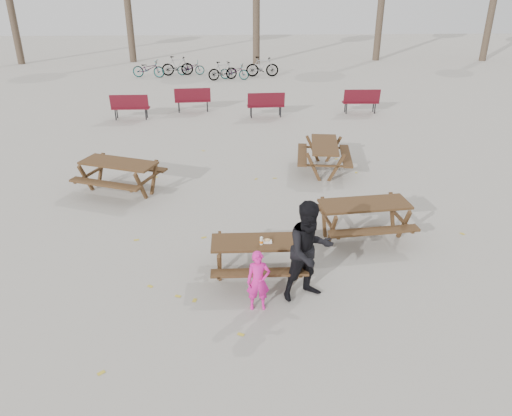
{
  "coord_description": "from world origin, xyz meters",
  "views": [
    {
      "loc": [
        -0.39,
        -8.32,
        5.48
      ],
      "look_at": [
        0.0,
        1.0,
        1.0
      ],
      "focal_mm": 35.0,
      "sensor_mm": 36.0,
      "label": 1
    }
  ],
  "objects_px": {
    "main_picnic_table": "(258,250)",
    "picnic_table_far": "(324,157)",
    "soda_bottle": "(261,241)",
    "food_tray": "(267,242)",
    "adult": "(309,251)",
    "picnic_table_north": "(120,177)",
    "child": "(258,281)",
    "picnic_table_east": "(363,220)"
  },
  "relations": [
    {
      "from": "main_picnic_table",
      "to": "soda_bottle",
      "type": "distance_m",
      "value": 0.3
    },
    {
      "from": "adult",
      "to": "soda_bottle",
      "type": "bearing_deg",
      "value": 123.13
    },
    {
      "from": "adult",
      "to": "picnic_table_east",
      "type": "relative_size",
      "value": 0.98
    },
    {
      "from": "food_tray",
      "to": "adult",
      "type": "xyz_separation_m",
      "value": [
        0.71,
        -0.66,
        0.16
      ]
    },
    {
      "from": "main_picnic_table",
      "to": "soda_bottle",
      "type": "height_order",
      "value": "soda_bottle"
    },
    {
      "from": "soda_bottle",
      "to": "picnic_table_north",
      "type": "xyz_separation_m",
      "value": [
        -3.58,
        4.37,
        -0.41
      ]
    },
    {
      "from": "soda_bottle",
      "to": "adult",
      "type": "distance_m",
      "value": 1.02
    },
    {
      "from": "picnic_table_far",
      "to": "child",
      "type": "bearing_deg",
      "value": 168.71
    },
    {
      "from": "child",
      "to": "adult",
      "type": "xyz_separation_m",
      "value": [
        0.93,
        0.33,
        0.39
      ]
    },
    {
      "from": "food_tray",
      "to": "picnic_table_east",
      "type": "relative_size",
      "value": 0.09
    },
    {
      "from": "main_picnic_table",
      "to": "picnic_table_east",
      "type": "distance_m",
      "value": 2.84
    },
    {
      "from": "main_picnic_table",
      "to": "picnic_table_far",
      "type": "relative_size",
      "value": 0.93
    },
    {
      "from": "main_picnic_table",
      "to": "adult",
      "type": "bearing_deg",
      "value": -39.18
    },
    {
      "from": "soda_bottle",
      "to": "picnic_table_east",
      "type": "xyz_separation_m",
      "value": [
        2.36,
        1.61,
        -0.43
      ]
    },
    {
      "from": "adult",
      "to": "picnic_table_north",
      "type": "xyz_separation_m",
      "value": [
        -4.4,
        4.96,
        -0.52
      ]
    },
    {
      "from": "picnic_table_east",
      "to": "picnic_table_north",
      "type": "distance_m",
      "value": 6.55
    },
    {
      "from": "soda_bottle",
      "to": "picnic_table_north",
      "type": "relative_size",
      "value": 0.08
    },
    {
      "from": "soda_bottle",
      "to": "picnic_table_far",
      "type": "relative_size",
      "value": 0.09
    },
    {
      "from": "picnic_table_far",
      "to": "adult",
      "type": "bearing_deg",
      "value": 175.55
    },
    {
      "from": "main_picnic_table",
      "to": "picnic_table_east",
      "type": "height_order",
      "value": "picnic_table_east"
    },
    {
      "from": "main_picnic_table",
      "to": "child",
      "type": "xyz_separation_m",
      "value": [
        -0.05,
        -1.05,
        -0.02
      ]
    },
    {
      "from": "food_tray",
      "to": "soda_bottle",
      "type": "height_order",
      "value": "soda_bottle"
    },
    {
      "from": "food_tray",
      "to": "picnic_table_north",
      "type": "relative_size",
      "value": 0.09
    },
    {
      "from": "food_tray",
      "to": "child",
      "type": "bearing_deg",
      "value": -102.12
    },
    {
      "from": "soda_bottle",
      "to": "picnic_table_north",
      "type": "distance_m",
      "value": 5.67
    },
    {
      "from": "adult",
      "to": "picnic_table_north",
      "type": "distance_m",
      "value": 6.65
    },
    {
      "from": "food_tray",
      "to": "picnic_table_east",
      "type": "xyz_separation_m",
      "value": [
        2.25,
        1.54,
        -0.37
      ]
    },
    {
      "from": "main_picnic_table",
      "to": "picnic_table_east",
      "type": "relative_size",
      "value": 0.92
    },
    {
      "from": "soda_bottle",
      "to": "picnic_table_east",
      "type": "relative_size",
      "value": 0.09
    },
    {
      "from": "child",
      "to": "picnic_table_north",
      "type": "xyz_separation_m",
      "value": [
        -3.48,
        5.29,
        -0.13
      ]
    },
    {
      "from": "food_tray",
      "to": "picnic_table_north",
      "type": "distance_m",
      "value": 5.68
    },
    {
      "from": "soda_bottle",
      "to": "picnic_table_far",
      "type": "height_order",
      "value": "soda_bottle"
    },
    {
      "from": "child",
      "to": "picnic_table_north",
      "type": "height_order",
      "value": "child"
    },
    {
      "from": "main_picnic_table",
      "to": "picnic_table_north",
      "type": "distance_m",
      "value": 5.52
    },
    {
      "from": "food_tray",
      "to": "soda_bottle",
      "type": "relative_size",
      "value": 1.06
    },
    {
      "from": "child",
      "to": "picnic_table_east",
      "type": "height_order",
      "value": "child"
    },
    {
      "from": "main_picnic_table",
      "to": "child",
      "type": "height_order",
      "value": "child"
    },
    {
      "from": "main_picnic_table",
      "to": "food_tray",
      "type": "bearing_deg",
      "value": -20.26
    },
    {
      "from": "picnic_table_far",
      "to": "soda_bottle",
      "type": "bearing_deg",
      "value": 166.84
    },
    {
      "from": "picnic_table_far",
      "to": "picnic_table_east",
      "type": "bearing_deg",
      "value": -169.78
    },
    {
      "from": "picnic_table_east",
      "to": "food_tray",
      "type": "bearing_deg",
      "value": -152.12
    },
    {
      "from": "picnic_table_north",
      "to": "picnic_table_far",
      "type": "height_order",
      "value": "picnic_table_north"
    }
  ]
}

